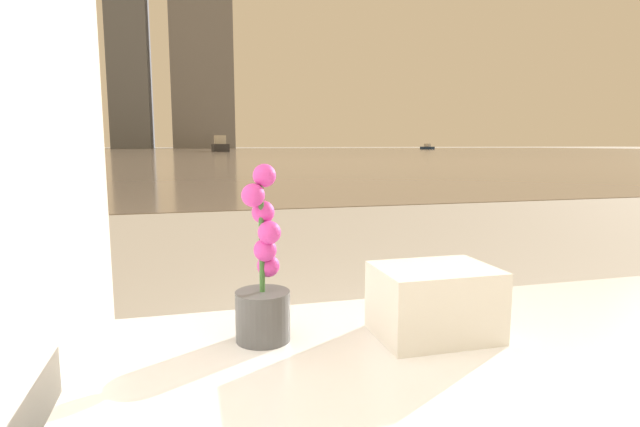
{
  "coord_description": "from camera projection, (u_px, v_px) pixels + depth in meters",
  "views": [
    {
      "loc": [
        -0.72,
        -0.2,
        0.96
      ],
      "look_at": [
        -0.09,
        2.19,
        0.61
      ],
      "focal_mm": 28.0,
      "sensor_mm": 36.0,
      "label": 1
    }
  ],
  "objects": [
    {
      "name": "potted_orchid",
      "position": [
        263.0,
        285.0,
        1.1
      ],
      "size": [
        0.12,
        0.12,
        0.39
      ],
      "color": "#4C4C4C",
      "rests_on": "bathtub"
    },
    {
      "name": "skyline_tower_1",
      "position": [
        13.0,
        15.0,
        101.17
      ],
      "size": [
        10.15,
        8.5,
        53.8
      ],
      "color": "gray",
      "rests_on": "ground_plane"
    },
    {
      "name": "harbor_water",
      "position": [
        194.0,
        152.0,
        59.87
      ],
      "size": [
        180.0,
        110.0,
        0.01
      ],
      "color": "gray",
      "rests_on": "ground_plane"
    },
    {
      "name": "towel_stack",
      "position": [
        434.0,
        302.0,
        1.13
      ],
      "size": [
        0.26,
        0.2,
        0.16
      ],
      "color": "silver",
      "rests_on": "bathtub"
    },
    {
      "name": "harbor_boat_0",
      "position": [
        220.0,
        146.0,
        64.06
      ],
      "size": [
        1.98,
        5.5,
        2.05
      ],
      "color": "#2D2D33",
      "rests_on": "harbor_water"
    },
    {
      "name": "skyline_tower_3",
      "position": [
        200.0,
        18.0,
        110.3
      ],
      "size": [
        13.43,
        9.96,
        57.29
      ],
      "color": "slate",
      "rests_on": "ground_plane"
    },
    {
      "name": "harbor_boat_2",
      "position": [
        427.0,
        147.0,
        91.16
      ],
      "size": [
        1.83,
        2.9,
        1.03
      ],
      "color": "navy",
      "rests_on": "harbor_water"
    }
  ]
}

